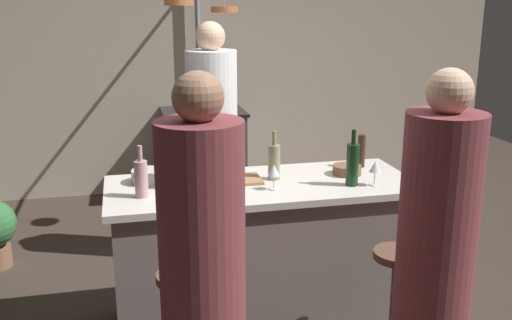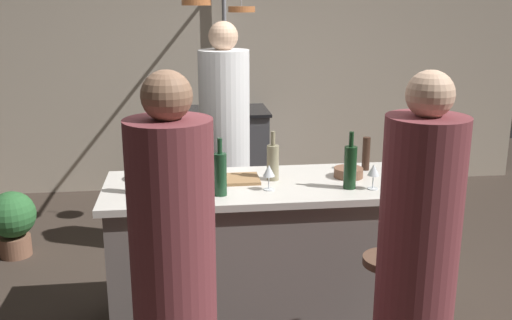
{
  "view_description": "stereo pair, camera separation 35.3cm",
  "coord_description": "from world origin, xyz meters",
  "px_view_note": "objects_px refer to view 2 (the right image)",
  "views": [
    {
      "loc": [
        -0.77,
        -3.17,
        1.93
      ],
      "look_at": [
        0.0,
        0.15,
        1.0
      ],
      "focal_mm": 41.07,
      "sensor_mm": 36.0,
      "label": 1
    },
    {
      "loc": [
        -0.42,
        -3.23,
        1.93
      ],
      "look_at": [
        0.0,
        0.15,
        1.0
      ],
      "focal_mm": 41.07,
      "sensor_mm": 36.0,
      "label": 2
    }
  ],
  "objects_px": {
    "guest_left": "(174,285)",
    "potted_plant": "(12,220)",
    "guest_right": "(416,272)",
    "wine_bottle_red": "(350,166)",
    "cutting_board": "(232,179)",
    "stove_range": "(228,153)",
    "wine_bottle_rose": "(137,174)",
    "wine_bottle_dark": "(180,168)",
    "wine_glass_near_left_guest": "(269,172)",
    "bar_stool_right": "(385,311)",
    "wine_bottle_white": "(273,162)",
    "wine_glass_by_chef": "(374,171)",
    "wine_glass_near_right_guest": "(186,161)",
    "pepper_mill": "(366,154)",
    "chef": "(225,150)",
    "mixing_bowl_wooden": "(348,173)",
    "wine_bottle_green": "(220,173)",
    "mixing_bowl_steel": "(148,173)"
  },
  "relations": [
    {
      "from": "guest_left",
      "to": "potted_plant",
      "type": "relative_size",
      "value": 3.23
    },
    {
      "from": "guest_right",
      "to": "wine_bottle_red",
      "type": "xyz_separation_m",
      "value": [
        -0.08,
        0.82,
        0.26
      ]
    },
    {
      "from": "guest_left",
      "to": "cutting_board",
      "type": "xyz_separation_m",
      "value": [
        0.33,
        1.04,
        0.13
      ]
    },
    {
      "from": "stove_range",
      "to": "wine_bottle_rose",
      "type": "relative_size",
      "value": 3.11
    },
    {
      "from": "wine_bottle_rose",
      "to": "wine_bottle_dark",
      "type": "bearing_deg",
      "value": 20.35
    },
    {
      "from": "wine_glass_near_left_guest",
      "to": "bar_stool_right",
      "type": "bearing_deg",
      "value": -42.23
    },
    {
      "from": "wine_bottle_white",
      "to": "wine_glass_by_chef",
      "type": "distance_m",
      "value": 0.59
    },
    {
      "from": "potted_plant",
      "to": "wine_glass_near_right_guest",
      "type": "distance_m",
      "value": 1.84
    },
    {
      "from": "pepper_mill",
      "to": "wine_bottle_dark",
      "type": "xyz_separation_m",
      "value": [
        -1.15,
        -0.2,
        0.01
      ]
    },
    {
      "from": "chef",
      "to": "guest_right",
      "type": "height_order",
      "value": "chef"
    },
    {
      "from": "chef",
      "to": "wine_bottle_rose",
      "type": "height_order",
      "value": "chef"
    },
    {
      "from": "cutting_board",
      "to": "mixing_bowl_wooden",
      "type": "bearing_deg",
      "value": -0.97
    },
    {
      "from": "guest_left",
      "to": "wine_bottle_green",
      "type": "bearing_deg",
      "value": 72.52
    },
    {
      "from": "potted_plant",
      "to": "cutting_board",
      "type": "xyz_separation_m",
      "value": [
        1.61,
        -1.13,
        0.61
      ]
    },
    {
      "from": "potted_plant",
      "to": "wine_bottle_dark",
      "type": "xyz_separation_m",
      "value": [
        1.31,
        -1.2,
        0.71
      ]
    },
    {
      "from": "guest_left",
      "to": "wine_bottle_rose",
      "type": "distance_m",
      "value": 0.93
    },
    {
      "from": "wine_bottle_green",
      "to": "guest_left",
      "type": "bearing_deg",
      "value": -107.48
    },
    {
      "from": "mixing_bowl_steel",
      "to": "wine_bottle_dark",
      "type": "bearing_deg",
      "value": -40.89
    },
    {
      "from": "wine_bottle_dark",
      "to": "wine_glass_by_chef",
      "type": "xyz_separation_m",
      "value": [
        1.08,
        -0.18,
        -0.01
      ]
    },
    {
      "from": "stove_range",
      "to": "chef",
      "type": "height_order",
      "value": "chef"
    },
    {
      "from": "wine_bottle_green",
      "to": "wine_glass_near_right_guest",
      "type": "xyz_separation_m",
      "value": [
        -0.18,
        0.34,
        -0.02
      ]
    },
    {
      "from": "wine_bottle_red",
      "to": "wine_glass_by_chef",
      "type": "height_order",
      "value": "wine_bottle_red"
    },
    {
      "from": "wine_bottle_red",
      "to": "mixing_bowl_wooden",
      "type": "bearing_deg",
      "value": 75.72
    },
    {
      "from": "chef",
      "to": "guest_left",
      "type": "height_order",
      "value": "chef"
    },
    {
      "from": "guest_left",
      "to": "mixing_bowl_steel",
      "type": "bearing_deg",
      "value": 98.05
    },
    {
      "from": "bar_stool_right",
      "to": "guest_right",
      "type": "relative_size",
      "value": 0.41
    },
    {
      "from": "stove_range",
      "to": "cutting_board",
      "type": "height_order",
      "value": "cutting_board"
    },
    {
      "from": "stove_range",
      "to": "potted_plant",
      "type": "relative_size",
      "value": 1.71
    },
    {
      "from": "chef",
      "to": "bar_stool_right",
      "type": "xyz_separation_m",
      "value": [
        0.7,
        -1.69,
        -0.45
      ]
    },
    {
      "from": "wine_bottle_green",
      "to": "wine_glass_by_chef",
      "type": "bearing_deg",
      "value": -0.13
    },
    {
      "from": "chef",
      "to": "cutting_board",
      "type": "distance_m",
      "value": 1.0
    },
    {
      "from": "wine_glass_by_chef",
      "to": "guest_right",
      "type": "bearing_deg",
      "value": -93.55
    },
    {
      "from": "mixing_bowl_steel",
      "to": "potted_plant",
      "type": "bearing_deg",
      "value": 137.25
    },
    {
      "from": "cutting_board",
      "to": "mixing_bowl_wooden",
      "type": "relative_size",
      "value": 1.83
    },
    {
      "from": "guest_right",
      "to": "guest_left",
      "type": "bearing_deg",
      "value": -179.89
    },
    {
      "from": "chef",
      "to": "wine_glass_near_right_guest",
      "type": "height_order",
      "value": "chef"
    },
    {
      "from": "cutting_board",
      "to": "wine_bottle_green",
      "type": "xyz_separation_m",
      "value": [
        -0.08,
        -0.25,
        0.12
      ]
    },
    {
      "from": "wine_bottle_white",
      "to": "wine_glass_near_right_guest",
      "type": "height_order",
      "value": "wine_bottle_white"
    },
    {
      "from": "mixing_bowl_steel",
      "to": "guest_right",
      "type": "bearing_deg",
      "value": -42.89
    },
    {
      "from": "wine_bottle_red",
      "to": "wine_glass_by_chef",
      "type": "bearing_deg",
      "value": -14.68
    },
    {
      "from": "pepper_mill",
      "to": "cutting_board",
      "type": "bearing_deg",
      "value": -171.48
    },
    {
      "from": "potted_plant",
      "to": "wine_glass_near_left_guest",
      "type": "distance_m",
      "value": 2.35
    },
    {
      "from": "bar_stool_right",
      "to": "wine_bottle_red",
      "type": "height_order",
      "value": "wine_bottle_red"
    },
    {
      "from": "bar_stool_right",
      "to": "wine_glass_near_left_guest",
      "type": "height_order",
      "value": "wine_glass_near_left_guest"
    },
    {
      "from": "guest_right",
      "to": "wine_glass_by_chef",
      "type": "xyz_separation_m",
      "value": [
        0.05,
        0.78,
        0.23
      ]
    },
    {
      "from": "chef",
      "to": "mixing_bowl_wooden",
      "type": "relative_size",
      "value": 10.23
    },
    {
      "from": "wine_bottle_rose",
      "to": "wine_bottle_red",
      "type": "bearing_deg",
      "value": -2.95
    },
    {
      "from": "wine_glass_near_left_guest",
      "to": "wine_bottle_green",
      "type": "bearing_deg",
      "value": -168.31
    },
    {
      "from": "pepper_mill",
      "to": "mixing_bowl_wooden",
      "type": "bearing_deg",
      "value": -136.97
    },
    {
      "from": "chef",
      "to": "mixing_bowl_steel",
      "type": "distance_m",
      "value": 1.05
    }
  ]
}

